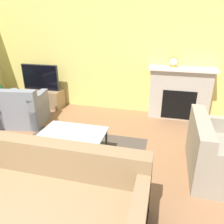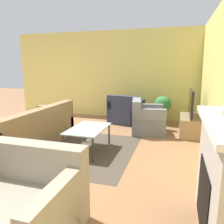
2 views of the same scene
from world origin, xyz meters
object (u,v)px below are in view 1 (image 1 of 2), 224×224
couch_sectional (42,200)px  armchair_accent (24,110)px  tv (40,77)px  mantel_clock (174,62)px  coffee_table (73,135)px  couch_loveseat (222,156)px

couch_sectional → armchair_accent: (-1.67, 2.11, 0.02)m
tv → armchair_accent: tv is taller
tv → armchair_accent: size_ratio=1.01×
tv → mantel_clock: size_ratio=4.35×
tv → coffee_table: (1.67, -1.92, -0.34)m
coffee_table → mantel_clock: mantel_clock is taller
coffee_table → mantel_clock: size_ratio=4.60×
couch_loveseat → armchair_accent: 3.80m
couch_loveseat → mantel_clock: 2.26m
couch_loveseat → mantel_clock: bearing=21.6°
armchair_accent → mantel_clock: 3.32m
armchair_accent → coffee_table: bearing=139.3°
armchair_accent → mantel_clock: size_ratio=4.31×
couch_sectional → mantel_clock: size_ratio=10.31×
armchair_accent → couch_sectional: bearing=118.4°
armchair_accent → coffee_table: 1.78m
tv → armchair_accent: (0.15, -1.01, -0.46)m
mantel_clock → armchair_accent: bearing=-159.0°
couch_sectional → coffee_table: 1.22m
couch_sectional → coffee_table: bearing=97.0°
tv → couch_loveseat: size_ratio=0.79×
couch_sectional → armchair_accent: same height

